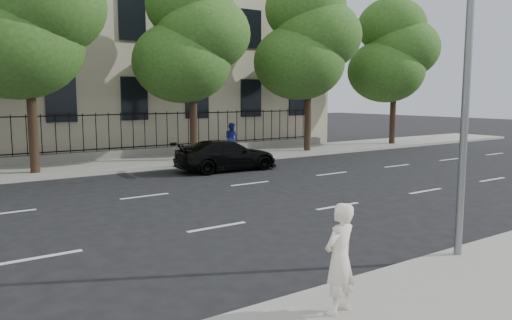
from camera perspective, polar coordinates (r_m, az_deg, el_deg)
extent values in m
plane|color=black|center=(10.18, 2.76, -10.68)|extent=(120.00, 120.00, 0.00)
cube|color=gray|center=(22.67, -19.31, -0.84)|extent=(60.00, 4.00, 0.15)
cube|color=slate|center=(24.26, -20.41, 0.28)|extent=(30.00, 0.50, 0.40)
cube|color=black|center=(24.23, -20.44, 0.99)|extent=(28.80, 0.05, 0.05)
cube|color=black|center=(24.12, -20.61, 4.77)|extent=(28.80, 0.05, 0.05)
cylinder|color=slate|center=(10.02, 23.16, 12.51)|extent=(0.14, 0.14, 8.00)
cylinder|color=#382619|center=(21.27, -24.13, 3.13)|extent=(0.36, 0.36, 3.32)
ellipsoid|color=#274A18|center=(21.54, -25.81, 11.83)|extent=(5.13, 5.13, 4.21)
ellipsoid|color=#274A18|center=(21.41, -23.35, 16.01)|extent=(4.86, 4.86, 4.00)
cylinder|color=#382619|center=(23.59, -7.15, 3.77)|extent=(0.36, 0.36, 3.08)
ellipsoid|color=#274A18|center=(23.68, -8.48, 10.98)|extent=(4.56, 4.56, 3.74)
ellipsoid|color=#274A18|center=(23.77, -5.99, 14.20)|extent=(4.32, 4.32, 3.55)
ellipsoid|color=#274A18|center=(24.30, -7.61, 17.17)|extent=(4.08, 4.08, 3.36)
cylinder|color=#382619|center=(27.53, 5.91, 4.44)|extent=(0.36, 0.36, 3.22)
ellipsoid|color=#274A18|center=(27.52, 4.94, 11.06)|extent=(4.94, 4.94, 4.06)
ellipsoid|color=#274A18|center=(27.86, 7.12, 13.94)|extent=(4.68, 4.68, 3.85)
ellipsoid|color=#274A18|center=(28.25, 5.69, 16.80)|extent=(4.42, 4.42, 3.64)
cylinder|color=#382619|center=(32.52, 15.34, 4.48)|extent=(0.36, 0.36, 3.01)
ellipsoid|color=#274A18|center=(32.41, 14.65, 9.81)|extent=(4.75, 4.75, 3.90)
ellipsoid|color=#274A18|center=(32.87, 16.45, 12.12)|extent=(4.50, 4.50, 3.70)
ellipsoid|color=#274A18|center=(33.10, 15.26, 14.52)|extent=(4.25, 4.25, 3.50)
imported|color=black|center=(21.06, -3.40, 0.53)|extent=(4.56, 2.08, 1.29)
imported|color=white|center=(7.08, 9.54, -11.03)|extent=(0.63, 0.48, 1.56)
imported|color=navy|center=(25.97, -2.82, 2.51)|extent=(0.77, 0.89, 1.60)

